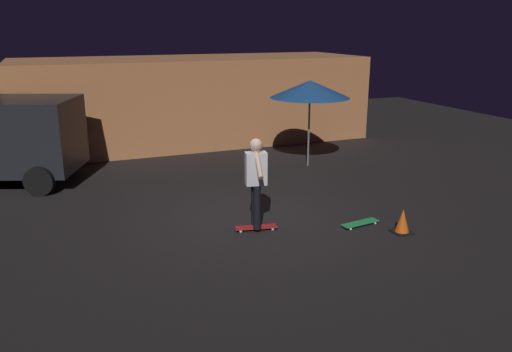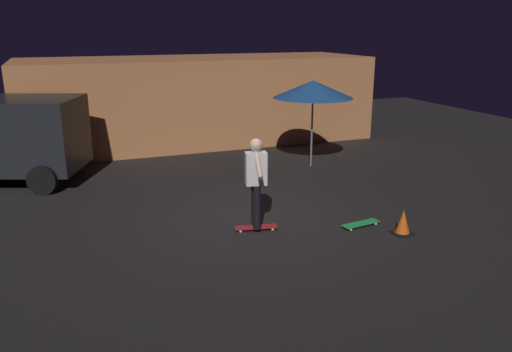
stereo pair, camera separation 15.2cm
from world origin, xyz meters
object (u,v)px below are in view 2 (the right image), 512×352
Objects in this scene: skateboard_spare at (361,224)px; skater at (256,177)px; patio_umbrella at (313,89)px; skateboard_ridden at (256,227)px; traffic_cone at (403,223)px.

skater is (-1.92, 0.54, 0.98)m from skateboard_spare.
patio_umbrella is 2.86× the size of skateboard_ridden.
traffic_cone is at bearing -24.71° from skateboard_ridden.
patio_umbrella is at bearing 83.06° from traffic_cone.
skateboard_ridden is 2.69m from traffic_cone.
skateboard_spare is at bearing -15.84° from skateboard_ridden.
skater reaches higher than skateboard_spare.
skater is 3.63× the size of traffic_cone.
skateboard_ridden is at bearing 155.29° from traffic_cone.
skateboard_ridden is 1.99m from skateboard_spare.
patio_umbrella reaches higher than skateboard_spare.
skateboard_spare is 0.79m from traffic_cone.
traffic_cone is (2.44, -1.12, 0.16)m from skateboard_ridden.
skateboard_spare is (-1.11, -4.28, -2.02)m from patio_umbrella.
skateboard_ridden is at bearing 180.00° from skater.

